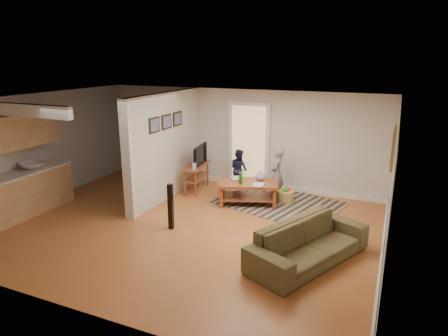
{
  "coord_description": "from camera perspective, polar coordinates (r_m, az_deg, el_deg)",
  "views": [
    {
      "loc": [
        3.72,
        -6.47,
        3.29
      ],
      "look_at": [
        0.59,
        0.69,
        1.1
      ],
      "focal_mm": 32.0,
      "sensor_mm": 36.0,
      "label": 1
    }
  ],
  "objects": [
    {
      "name": "ground",
      "position": [
        8.15,
        -5.81,
        -8.23
      ],
      "size": [
        7.5,
        7.5,
        0.0
      ],
      "primitive_type": "plane",
      "color": "#925825",
      "rests_on": "ground"
    },
    {
      "name": "room_shell",
      "position": [
        8.59,
        -10.9,
        3.06
      ],
      "size": [
        7.54,
        6.02,
        2.52
      ],
      "color": "beige",
      "rests_on": "ground"
    },
    {
      "name": "area_rug",
      "position": [
        9.42,
        7.74,
        -4.9
      ],
      "size": [
        3.11,
        2.61,
        0.01
      ],
      "primitive_type": "cube",
      "rotation": [
        0.0,
        0.0,
        -0.27
      ],
      "color": "black",
      "rests_on": "ground"
    },
    {
      "name": "sofa",
      "position": [
        6.97,
        11.86,
        -12.87
      ],
      "size": [
        1.76,
        2.44,
        0.66
      ],
      "primitive_type": "imported",
      "rotation": [
        0.0,
        0.0,
        1.14
      ],
      "color": "#4E4827",
      "rests_on": "ground"
    },
    {
      "name": "coffee_table",
      "position": [
        9.18,
        3.56,
        -2.66
      ],
      "size": [
        1.53,
        1.2,
        0.79
      ],
      "rotation": [
        0.0,
        0.0,
        0.35
      ],
      "color": "maroon",
      "rests_on": "ground"
    },
    {
      "name": "tv_console",
      "position": [
        9.96,
        -3.9,
        0.11
      ],
      "size": [
        0.56,
        1.14,
        0.94
      ],
      "rotation": [
        0.0,
        0.0,
        0.14
      ],
      "color": "maroon",
      "rests_on": "ground"
    },
    {
      "name": "speaker_left",
      "position": [
        7.89,
        -7.63,
        -5.49
      ],
      "size": [
        0.1,
        0.1,
        0.92
      ],
      "primitive_type": "cube",
      "rotation": [
        0.0,
        0.0,
        0.13
      ],
      "color": "black",
      "rests_on": "ground"
    },
    {
      "name": "speaker_right",
      "position": [
        10.25,
        2.12,
        -0.45
      ],
      "size": [
        0.1,
        0.1,
        0.9
      ],
      "primitive_type": "cube",
      "rotation": [
        0.0,
        0.0,
        -0.09
      ],
      "color": "black",
      "rests_on": "ground"
    },
    {
      "name": "toy_basket",
      "position": [
        9.47,
        8.78,
        -3.89
      ],
      "size": [
        0.41,
        0.41,
        0.37
      ],
      "color": "#A28946",
      "rests_on": "ground"
    },
    {
      "name": "child",
      "position": [
        9.72,
        7.48,
        -4.25
      ],
      "size": [
        0.33,
        0.47,
        1.23
      ],
      "primitive_type": "imported",
      "rotation": [
        0.0,
        0.0,
        -1.49
      ],
      "color": "gray",
      "rests_on": "ground"
    },
    {
      "name": "toddler",
      "position": [
        10.38,
        2.11,
        -2.83
      ],
      "size": [
        0.62,
        0.58,
        1.02
      ],
      "primitive_type": "imported",
      "rotation": [
        0.0,
        0.0,
        2.62
      ],
      "color": "#1F1F41",
      "rests_on": "ground"
    }
  ]
}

